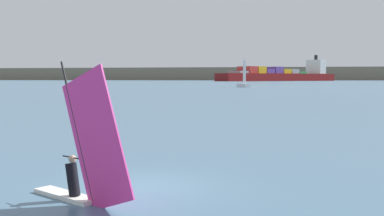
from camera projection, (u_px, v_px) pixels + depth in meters
name	position (u px, v px, depth m)	size (l,w,h in m)	color
ground_plane	(139.00, 186.00, 14.53)	(4000.00, 4000.00, 0.00)	#476B84
windsurfer	(83.00, 162.00, 12.57)	(3.94, 1.85, 4.11)	white
cargo_ship	(279.00, 75.00, 536.29)	(125.02, 147.05, 32.03)	maroon
distant_headland	(213.00, 74.00, 896.89)	(912.86, 337.56, 20.63)	#756B56
small_sailboat	(243.00, 84.00, 170.51)	(6.23, 7.34, 11.19)	white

